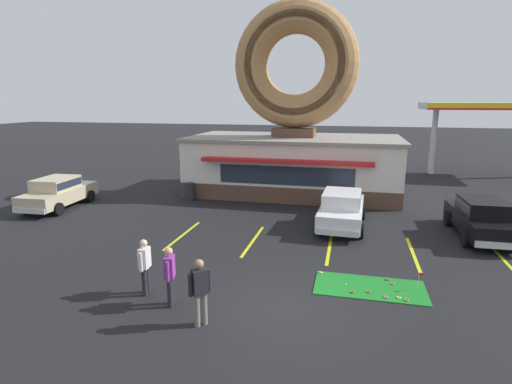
% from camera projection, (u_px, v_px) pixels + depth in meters
% --- Properties ---
extents(ground_plane, '(160.00, 160.00, 0.00)m').
position_uv_depth(ground_plane, '(282.00, 310.00, 10.63)').
color(ground_plane, black).
extents(donut_shop_building, '(12.30, 6.75, 10.96)m').
position_uv_depth(donut_shop_building, '(294.00, 130.00, 23.41)').
color(donut_shop_building, brown).
rests_on(donut_shop_building, ground).
extents(putting_mat, '(3.23, 1.59, 0.03)m').
position_uv_depth(putting_mat, '(370.00, 288.00, 11.85)').
color(putting_mat, '#197523').
rests_on(putting_mat, ground).
extents(mini_donut_near_left, '(0.13, 0.13, 0.04)m').
position_uv_depth(mini_donut_near_left, '(386.00, 297.00, 11.21)').
color(mini_donut_near_left, '#D8667F').
rests_on(mini_donut_near_left, putting_mat).
extents(mini_donut_near_right, '(0.13, 0.13, 0.04)m').
position_uv_depth(mini_donut_near_right, '(352.00, 292.00, 11.51)').
color(mini_donut_near_right, brown).
rests_on(mini_donut_near_right, putting_mat).
extents(mini_donut_mid_left, '(0.13, 0.13, 0.04)m').
position_uv_depth(mini_donut_mid_left, '(393.00, 284.00, 12.02)').
color(mini_donut_mid_left, '#A5724C').
rests_on(mini_donut_mid_left, putting_mat).
extents(mini_donut_mid_centre, '(0.13, 0.13, 0.04)m').
position_uv_depth(mini_donut_mid_centre, '(321.00, 272.00, 12.82)').
color(mini_donut_mid_centre, '#E5C666').
rests_on(mini_donut_mid_centre, putting_mat).
extents(mini_donut_mid_right, '(0.13, 0.13, 0.04)m').
position_uv_depth(mini_donut_mid_right, '(407.00, 300.00, 11.04)').
color(mini_donut_mid_right, '#A5724C').
rests_on(mini_donut_mid_right, putting_mat).
extents(mini_donut_far_left, '(0.13, 0.13, 0.04)m').
position_uv_depth(mini_donut_far_left, '(387.00, 279.00, 12.32)').
color(mini_donut_far_left, brown).
rests_on(mini_donut_far_left, putting_mat).
extents(mini_donut_far_centre, '(0.13, 0.13, 0.04)m').
position_uv_depth(mini_donut_far_centre, '(399.00, 298.00, 11.18)').
color(mini_donut_far_centre, '#E5C666').
rests_on(mini_donut_far_centre, putting_mat).
extents(mini_donut_far_right, '(0.13, 0.13, 0.04)m').
position_uv_depth(mini_donut_far_right, '(368.00, 292.00, 11.51)').
color(mini_donut_far_right, brown).
rests_on(mini_donut_far_right, putting_mat).
extents(golf_ball, '(0.04, 0.04, 0.04)m').
position_uv_depth(golf_ball, '(346.00, 284.00, 11.99)').
color(golf_ball, white).
rests_on(golf_ball, putting_mat).
extents(putting_flag_pin, '(0.13, 0.01, 0.55)m').
position_uv_depth(putting_flag_pin, '(420.00, 277.00, 11.58)').
color(putting_flag_pin, silver).
rests_on(putting_flag_pin, putting_mat).
extents(car_champagne, '(2.20, 4.66, 1.60)m').
position_uv_depth(car_champagne, '(58.00, 191.00, 20.54)').
color(car_champagne, '#BCAD89').
rests_on(car_champagne, ground).
extents(car_black, '(2.08, 4.61, 1.60)m').
position_uv_depth(car_black, '(481.00, 216.00, 16.10)').
color(car_black, black).
rests_on(car_black, ground).
extents(car_white, '(2.13, 4.63, 1.60)m').
position_uv_depth(car_white, '(342.00, 208.00, 17.42)').
color(car_white, silver).
rests_on(car_white, ground).
extents(pedestrian_blue_sweater_man, '(0.28, 0.59, 1.65)m').
position_uv_depth(pedestrian_blue_sweater_man, '(145.00, 264.00, 11.30)').
color(pedestrian_blue_sweater_man, '#232328').
rests_on(pedestrian_blue_sweater_man, ground).
extents(pedestrian_hooded_kid, '(0.32, 0.58, 1.67)m').
position_uv_depth(pedestrian_hooded_kid, '(170.00, 274.00, 10.66)').
color(pedestrian_hooded_kid, '#232328').
rests_on(pedestrian_hooded_kid, ground).
extents(pedestrian_leather_jacket_man, '(0.44, 0.46, 1.74)m').
position_uv_depth(pedestrian_leather_jacket_man, '(200.00, 289.00, 9.69)').
color(pedestrian_leather_jacket_man, slate).
rests_on(pedestrian_leather_jacket_man, ground).
extents(trash_bin, '(0.57, 0.57, 0.97)m').
position_uv_depth(trash_bin, '(189.00, 191.00, 22.20)').
color(trash_bin, '#232833').
rests_on(trash_bin, ground).
extents(gas_station_canopy, '(9.00, 4.46, 5.30)m').
position_uv_depth(gas_station_canopy, '(489.00, 109.00, 28.65)').
color(gas_station_canopy, silver).
rests_on(gas_station_canopy, ground).
extents(parking_stripe_far_left, '(0.12, 3.60, 0.01)m').
position_uv_depth(parking_stripe_far_left, '(183.00, 235.00, 16.51)').
color(parking_stripe_far_left, yellow).
rests_on(parking_stripe_far_left, ground).
extents(parking_stripe_left, '(0.12, 3.60, 0.01)m').
position_uv_depth(parking_stripe_left, '(253.00, 241.00, 15.83)').
color(parking_stripe_left, yellow).
rests_on(parking_stripe_left, ground).
extents(parking_stripe_mid_left, '(0.12, 3.60, 0.01)m').
position_uv_depth(parking_stripe_mid_left, '(330.00, 247.00, 15.15)').
color(parking_stripe_mid_left, yellow).
rests_on(parking_stripe_mid_left, ground).
extents(parking_stripe_centre, '(0.12, 3.60, 0.01)m').
position_uv_depth(parking_stripe_centre, '(413.00, 254.00, 14.47)').
color(parking_stripe_centre, yellow).
rests_on(parking_stripe_centre, ground).
extents(parking_stripe_mid_right, '(0.12, 3.60, 0.01)m').
position_uv_depth(parking_stripe_mid_right, '(505.00, 262.00, 13.79)').
color(parking_stripe_mid_right, yellow).
rests_on(parking_stripe_mid_right, ground).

